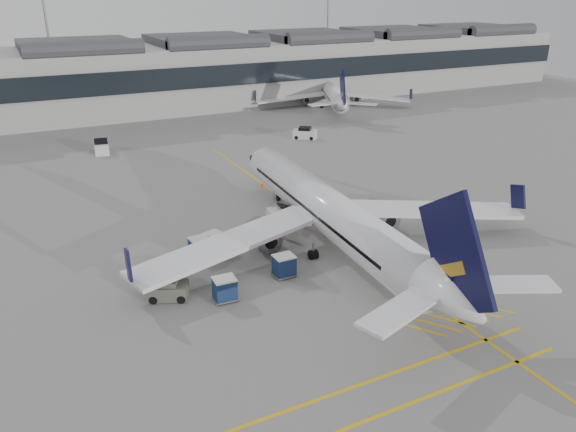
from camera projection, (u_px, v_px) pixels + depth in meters
name	position (u px, v px, depth m)	size (l,w,h in m)	color
ground	(274.00, 304.00, 39.43)	(220.00, 220.00, 0.00)	gray
terminal	(93.00, 78.00, 96.45)	(200.00, 20.45, 12.40)	#9E9E99
light_masts	(66.00, 23.00, 104.20)	(113.00, 0.60, 25.45)	slate
apron_markings	(325.00, 228.00, 51.87)	(0.25, 60.00, 0.01)	gold
airliner_main	(331.00, 213.00, 47.18)	(35.26, 38.62, 10.26)	white
airliner_far	(332.00, 93.00, 103.65)	(26.93, 29.75, 8.44)	white
belt_loader	(286.00, 219.00, 52.14)	(5.40, 2.29, 2.16)	beige
baggage_cart_a	(284.00, 265.00, 42.85)	(1.67, 1.38, 1.74)	gray
baggage_cart_b	(213.00, 241.00, 47.14)	(1.84, 1.68, 1.59)	gray
baggage_cart_c	(199.00, 247.00, 45.94)	(1.69, 1.43, 1.69)	gray
baggage_cart_d	(225.00, 289.00, 39.54)	(1.72, 1.44, 1.74)	gray
ramp_agent_a	(285.00, 230.00, 49.31)	(0.60, 0.39, 1.65)	orange
ramp_agent_b	(272.00, 245.00, 46.48)	(0.81, 0.63, 1.67)	#F84D0D
pushback_tug	(168.00, 290.00, 39.87)	(3.15, 2.61, 1.52)	#54574A
safety_cone_nose	(263.00, 184.00, 62.47)	(0.41, 0.41, 0.57)	#F24C0A
safety_cone_engine	(345.00, 230.00, 50.69)	(0.34, 0.34, 0.48)	#F24C0A
service_van_mid	(102.00, 147.00, 74.89)	(2.26, 3.79, 1.84)	silver
service_van_right	(305.00, 133.00, 81.98)	(3.63, 3.42, 1.72)	silver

